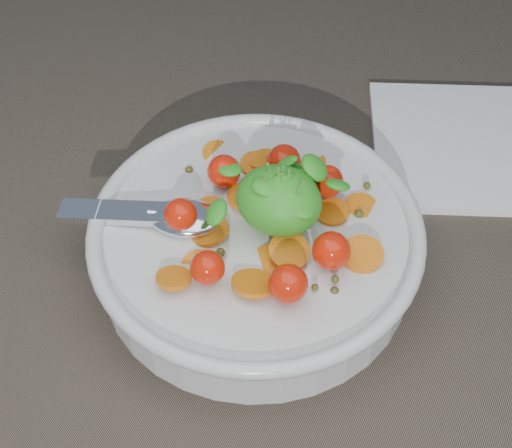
% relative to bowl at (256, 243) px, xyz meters
% --- Properties ---
extents(ground, '(6.00, 6.00, 0.00)m').
position_rel_bowl_xyz_m(ground, '(0.03, -0.00, -0.03)').
color(ground, brown).
rests_on(ground, ground).
extents(bowl, '(0.26, 0.24, 0.10)m').
position_rel_bowl_xyz_m(bowl, '(0.00, 0.00, 0.00)').
color(bowl, silver).
rests_on(bowl, ground).
extents(napkin, '(0.22, 0.21, 0.01)m').
position_rel_bowl_xyz_m(napkin, '(0.12, 0.19, -0.03)').
color(napkin, silver).
rests_on(napkin, ground).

